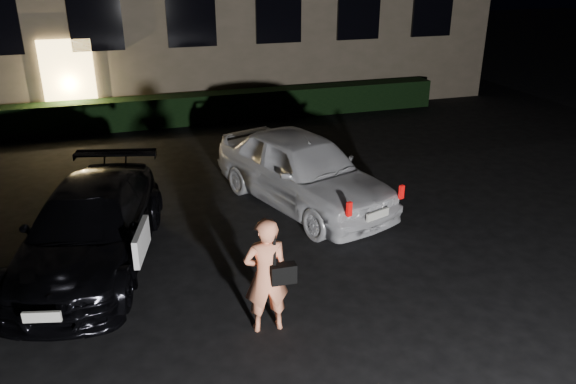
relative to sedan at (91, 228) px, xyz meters
name	(u,v)px	position (x,y,z in m)	size (l,w,h in m)	color
ground	(327,327)	(2.95, -2.72, -0.63)	(80.00, 80.00, 0.00)	black
hedge	(199,108)	(2.95, 7.78, -0.21)	(15.00, 0.70, 0.85)	black
sedan	(91,228)	(0.00, 0.00, 0.00)	(2.78, 4.66, 1.27)	black
hatch	(302,170)	(3.94, 1.23, 0.10)	(3.00, 4.61, 1.46)	white
man	(267,275)	(2.19, -2.49, 0.18)	(0.66, 0.41, 1.61)	#FF9166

